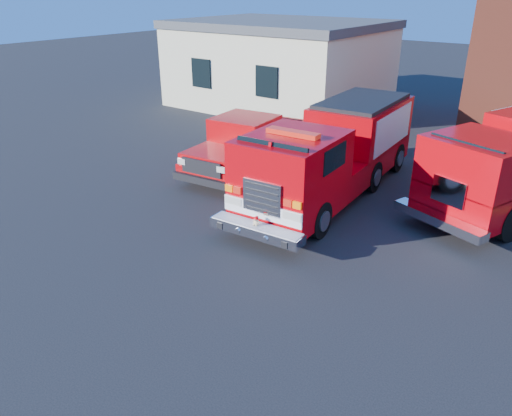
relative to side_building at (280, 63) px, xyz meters
The scene contains 4 objects.
ground 15.96m from the side_building, 55.30° to the right, with size 100.00×100.00×0.00m, color black.
side_building is the anchor object (origin of this frame).
fire_engine 12.83m from the side_building, 48.41° to the right, with size 2.93×8.73×2.65m.
pickup_truck 10.55m from the side_building, 61.61° to the right, with size 2.71×6.07×1.92m.
Camera 1 is at (6.33, -9.67, 6.08)m, focal length 35.00 mm.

